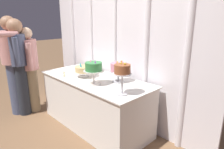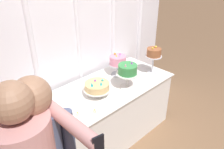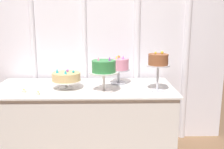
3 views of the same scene
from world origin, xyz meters
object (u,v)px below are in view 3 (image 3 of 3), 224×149
object	(u,v)px
cake_display_midleft	(104,69)
tealight_near_left	(38,94)
cake_table	(85,122)
cake_display_leftmost	(66,77)
cake_display_midright	(118,66)
tealight_far_left	(24,91)
cake_display_rightmost	(158,62)

from	to	relation	value
cake_display_midleft	tealight_near_left	world-z (taller)	cake_display_midleft
cake_table	tealight_near_left	world-z (taller)	tealight_near_left
cake_display_leftmost	cake_display_midright	xyz separation A→B (m)	(0.53, 0.19, 0.08)
tealight_near_left	cake_table	bearing A→B (deg)	34.05
cake_display_midleft	tealight_far_left	bearing A→B (deg)	-179.20
cake_display_leftmost	cake_display_rightmost	distance (m)	0.92
cake_display_leftmost	cake_display_midleft	distance (m)	0.41
cake_display_midleft	tealight_near_left	xyz separation A→B (m)	(-0.61, -0.10, -0.21)
cake_display_midright	tealight_near_left	size ratio (longest dim) A/B	7.99
cake_display_rightmost	cake_display_midleft	bearing A→B (deg)	-179.34
tealight_near_left	cake_display_midright	bearing A→B (deg)	28.26
cake_table	cake_display_leftmost	size ratio (longest dim) A/B	5.93
cake_display_midright	tealight_near_left	xyz separation A→B (m)	(-0.76, -0.41, -0.18)
cake_table	cake_display_midright	size ratio (longest dim) A/B	6.07
cake_display_midright	cake_display_rightmost	distance (m)	0.48
cake_display_midleft	cake_display_midright	size ratio (longest dim) A/B	1.13
cake_display_leftmost	cake_display_midleft	xyz separation A→B (m)	(0.38, -0.12, 0.11)
cake_display_midleft	tealight_near_left	size ratio (longest dim) A/B	9.00
cake_display_midright	tealight_far_left	bearing A→B (deg)	-160.55
cake_display_rightmost	tealight_near_left	distance (m)	1.16
cake_display_leftmost	cake_display_midleft	bearing A→B (deg)	-18.15
cake_display_midleft	cake_display_midright	world-z (taller)	cake_display_midleft
cake_display_leftmost	tealight_near_left	world-z (taller)	cake_display_leftmost
cake_display_leftmost	cake_table	bearing A→B (deg)	16.34
cake_display_midright	cake_display_rightmost	bearing A→B (deg)	-40.23
cake_display_midright	tealight_far_left	world-z (taller)	cake_display_midright
cake_display_midleft	tealight_far_left	world-z (taller)	cake_display_midleft
cake_table	cake_display_midright	xyz separation A→B (m)	(0.36, 0.14, 0.59)
cake_table	tealight_far_left	size ratio (longest dim) A/B	40.41
tealight_far_left	tealight_near_left	bearing A→B (deg)	-28.81
cake_display_midleft	cake_display_rightmost	xyz separation A→B (m)	(0.52, 0.01, 0.06)
tealight_far_left	cake_display_midright	bearing A→B (deg)	19.45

